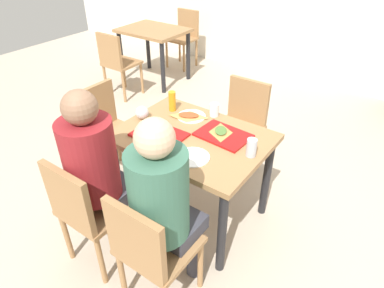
{
  "coord_description": "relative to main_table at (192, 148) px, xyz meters",
  "views": [
    {
      "loc": [
        1.16,
        -1.63,
        2.01
      ],
      "look_at": [
        0.0,
        0.0,
        0.67
      ],
      "focal_mm": 31.5,
      "sensor_mm": 36.0,
      "label": 1
    }
  ],
  "objects": [
    {
      "name": "plastic_cup_b",
      "position": [
        0.03,
        -0.33,
        0.16
      ],
      "size": [
        0.07,
        0.07,
        0.1
      ],
      "primitive_type": "cylinder",
      "color": "white",
      "rests_on": "main_table"
    },
    {
      "name": "background_chair_near",
      "position": [
        -2.04,
        1.21,
        -0.13
      ],
      "size": [
        0.4,
        0.4,
        0.86
      ],
      "color": "#9E7247",
      "rests_on": "ground_plane"
    },
    {
      "name": "chair_near_left",
      "position": [
        -0.26,
        -0.77,
        -0.13
      ],
      "size": [
        0.4,
        0.4,
        0.86
      ],
      "color": "#9E7247",
      "rests_on": "ground_plane"
    },
    {
      "name": "background_table",
      "position": [
        -2.04,
        1.94,
        -0.02
      ],
      "size": [
        0.9,
        0.7,
        0.74
      ],
      "color": "#9E7247",
      "rests_on": "ground_plane"
    },
    {
      "name": "background_chair_far",
      "position": [
        -2.04,
        2.68,
        -0.13
      ],
      "size": [
        0.4,
        0.4,
        0.86
      ],
      "color": "#9E7247",
      "rests_on": "ground_plane"
    },
    {
      "name": "paper_plate_center",
      "position": [
        -0.16,
        0.21,
        0.11
      ],
      "size": [
        0.22,
        0.22,
        0.01
      ],
      "primitive_type": "cylinder",
      "color": "white",
      "rests_on": "main_table"
    },
    {
      "name": "pizza_slice_c",
      "position": [
        -0.17,
        0.19,
        0.12
      ],
      "size": [
        0.26,
        0.21,
        0.02
      ],
      "color": "tan",
      "rests_on": "paper_plate_center"
    },
    {
      "name": "foil_bundle",
      "position": [
        -0.45,
        -0.02,
        0.16
      ],
      "size": [
        0.1,
        0.1,
        0.1
      ],
      "primitive_type": "sphere",
      "color": "silver",
      "rests_on": "main_table"
    },
    {
      "name": "pizza_slice_a",
      "position": [
        -0.21,
        -0.14,
        0.13
      ],
      "size": [
        0.26,
        0.25,
        0.02
      ],
      "color": "#C68C47",
      "rests_on": "tray_red_near"
    },
    {
      "name": "main_table",
      "position": [
        0.0,
        0.0,
        0.0
      ],
      "size": [
        1.06,
        0.78,
        0.74
      ],
      "color": "#9E7247",
      "rests_on": "ground_plane"
    },
    {
      "name": "paper_plate_near_edge",
      "position": [
        0.16,
        -0.21,
        0.11
      ],
      "size": [
        0.22,
        0.22,
        0.01
      ],
      "primitive_type": "cylinder",
      "color": "white",
      "rests_on": "main_table"
    },
    {
      "name": "person_in_brown_jacket",
      "position": [
        0.26,
        -0.63,
        0.11
      ],
      "size": [
        0.32,
        0.42,
        1.27
      ],
      "color": "#383842",
      "rests_on": "ground_plane"
    },
    {
      "name": "chair_far_side",
      "position": [
        0.0,
        0.77,
        -0.13
      ],
      "size": [
        0.4,
        0.4,
        0.86
      ],
      "color": "#9E7247",
      "rests_on": "ground_plane"
    },
    {
      "name": "condiment_bottle",
      "position": [
        -0.34,
        0.21,
        0.19
      ],
      "size": [
        0.06,
        0.06,
        0.16
      ],
      "primitive_type": "cylinder",
      "color": "orange",
      "rests_on": "main_table"
    },
    {
      "name": "person_in_red",
      "position": [
        -0.26,
        -0.63,
        0.11
      ],
      "size": [
        0.32,
        0.42,
        1.27
      ],
      "color": "#383842",
      "rests_on": "ground_plane"
    },
    {
      "name": "ground_plane",
      "position": [
        0.0,
        0.0,
        -0.64
      ],
      "size": [
        10.0,
        10.0,
        0.02
      ],
      "primitive_type": "cube",
      "color": "#B7A893"
    },
    {
      "name": "soda_can",
      "position": [
        0.45,
        0.02,
        0.17
      ],
      "size": [
        0.07,
        0.07,
        0.12
      ],
      "primitive_type": "cylinder",
      "color": "#B7BCC6",
      "rests_on": "main_table"
    },
    {
      "name": "chair_near_right",
      "position": [
        0.26,
        -0.77,
        -0.13
      ],
      "size": [
        0.4,
        0.4,
        0.86
      ],
      "color": "#9E7247",
      "rests_on": "ground_plane"
    },
    {
      "name": "chair_left_end",
      "position": [
        -0.91,
        0.0,
        -0.13
      ],
      "size": [
        0.4,
        0.4,
        0.86
      ],
      "color": "#9E7247",
      "rests_on": "ground_plane"
    },
    {
      "name": "pizza_slice_b",
      "position": [
        0.16,
        0.13,
        0.13
      ],
      "size": [
        0.2,
        0.22,
        0.02
      ],
      "color": "#C68C47",
      "rests_on": "tray_red_far"
    },
    {
      "name": "tray_red_near",
      "position": [
        -0.18,
        -0.14,
        0.11
      ],
      "size": [
        0.36,
        0.26,
        0.02
      ],
      "primitive_type": "cube",
      "rotation": [
        0.0,
        0.0,
        0.01
      ],
      "color": "#B21414",
      "rests_on": "main_table"
    },
    {
      "name": "plastic_cup_a",
      "position": [
        -0.03,
        0.33,
        0.16
      ],
      "size": [
        0.07,
        0.07,
        0.1
      ],
      "primitive_type": "cylinder",
      "color": "white",
      "rests_on": "main_table"
    },
    {
      "name": "tray_red_far",
      "position": [
        0.18,
        0.12,
        0.11
      ],
      "size": [
        0.38,
        0.28,
        0.02
      ],
      "primitive_type": "cube",
      "rotation": [
        0.0,
        0.0,
        -0.06
      ],
      "color": "#B21414",
      "rests_on": "main_table"
    }
  ]
}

